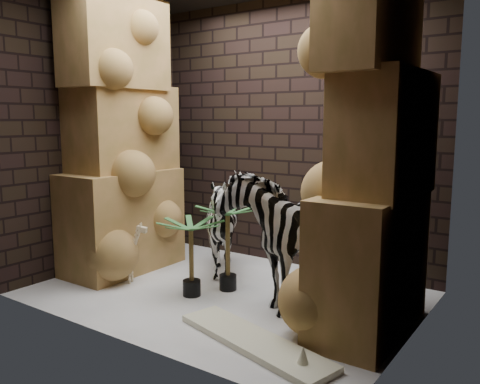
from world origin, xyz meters
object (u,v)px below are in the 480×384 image
Objects in this scene: giraffe_toy at (122,252)px; palm_front at (228,247)px; palm_back at (191,258)px; surfboard at (254,341)px; zebra_left at (222,232)px; zebra_right at (288,219)px.

palm_front is at bearing 0.54° from giraffe_toy.
surfboard is at bearing -26.62° from palm_back.
giraffe_toy is 0.87× the size of palm_back.
zebra_left reaches higher than palm_back.
zebra_right is at bearing 16.98° from palm_front.
zebra_left is at bearing 135.87° from palm_front.
giraffe_toy is at bearing -172.50° from palm_back.
surfboard is (1.05, -0.52, -0.35)m from palm_back.
zebra_right is at bearing 1.11° from zebra_left.
giraffe_toy is 1.11m from palm_front.
zebra_left is at bearing 20.86° from giraffe_toy.
zebra_right is 0.98m from palm_back.
giraffe_toy is 1.94m from surfboard.
zebra_left is 1.04m from giraffe_toy.
palm_front is 0.61× the size of surfboard.
palm_front is (-0.57, -0.17, -0.31)m from zebra_right.
palm_front reaches higher than surfboard.
palm_front is (0.28, -0.27, -0.06)m from zebra_left.
zebra_right is at bearing -1.63° from giraffe_toy.
surfboard is at bearing -37.13° from zebra_left.
zebra_right is at bearing 120.97° from surfboard.
palm_back is 0.53× the size of surfboard.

